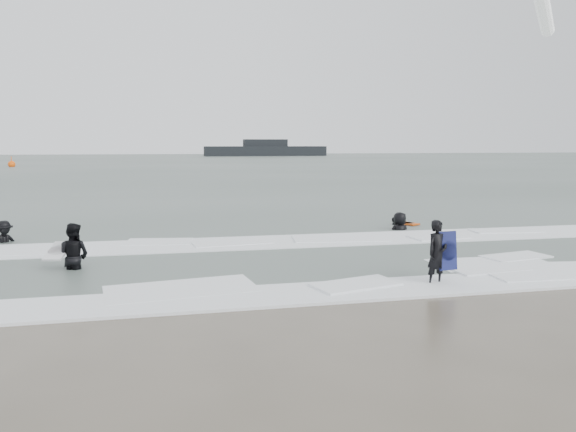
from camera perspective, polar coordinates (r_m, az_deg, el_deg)
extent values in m
plane|color=brown|center=(13.84, 4.30, -7.17)|extent=(320.00, 320.00, 0.00)
plane|color=#47544C|center=(92.99, -9.61, 5.25)|extent=(320.00, 320.00, 0.00)
imported|color=black|center=(14.42, 14.82, -6.80)|extent=(0.69, 0.55, 1.64)
imported|color=black|center=(16.64, -20.89, -5.15)|extent=(1.10, 0.99, 1.86)
imported|color=black|center=(21.77, -26.82, -2.57)|extent=(1.24, 1.13, 1.67)
imported|color=black|center=(24.11, 10.81, -0.99)|extent=(0.97, 0.65, 1.53)
imported|color=black|center=(22.78, 11.27, -1.50)|extent=(1.04, 0.79, 1.91)
cube|color=white|center=(13.28, 5.03, -7.66)|extent=(30.03, 2.32, 0.07)
cube|color=white|center=(19.53, -0.61, -2.70)|extent=(30.00, 2.60, 0.09)
sphere|color=#F9540B|center=(89.49, -26.26, 4.73)|extent=(1.00, 1.00, 1.00)
cylinder|color=#F9540B|center=(89.47, -26.29, 5.14)|extent=(0.10, 0.10, 1.00)
cube|color=black|center=(146.93, -2.32, 6.61)|extent=(31.50, 5.63, 2.48)
cube|color=black|center=(146.91, -2.32, 7.44)|extent=(11.25, 3.38, 1.80)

